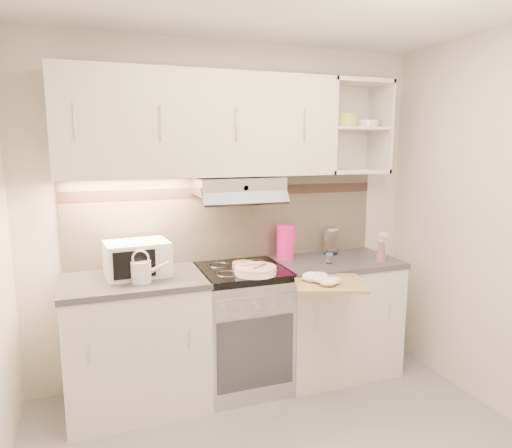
# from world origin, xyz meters

# --- Properties ---
(room_shell) EXTENTS (3.04, 2.84, 2.52)m
(room_shell) POSITION_xyz_m (0.00, 0.37, 1.63)
(room_shell) COLOR beige
(room_shell) RESTS_ON ground
(base_cabinet_left) EXTENTS (0.90, 0.60, 0.86)m
(base_cabinet_left) POSITION_xyz_m (-0.75, 1.10, 0.43)
(base_cabinet_left) COLOR silver
(base_cabinet_left) RESTS_ON ground
(worktop_left) EXTENTS (0.92, 0.62, 0.04)m
(worktop_left) POSITION_xyz_m (-0.75, 1.10, 0.88)
(worktop_left) COLOR #47474C
(worktop_left) RESTS_ON base_cabinet_left
(base_cabinet_right) EXTENTS (0.90, 0.60, 0.86)m
(base_cabinet_right) POSITION_xyz_m (0.75, 1.10, 0.43)
(base_cabinet_right) COLOR silver
(base_cabinet_right) RESTS_ON ground
(worktop_right) EXTENTS (0.92, 0.62, 0.04)m
(worktop_right) POSITION_xyz_m (0.75, 1.10, 0.88)
(worktop_right) COLOR #47474C
(worktop_right) RESTS_ON base_cabinet_right
(electric_range) EXTENTS (0.60, 0.60, 0.90)m
(electric_range) POSITION_xyz_m (0.00, 1.10, 0.45)
(electric_range) COLOR #B7B7BC
(electric_range) RESTS_ON ground
(microwave) EXTENTS (0.44, 0.34, 0.23)m
(microwave) POSITION_xyz_m (-0.72, 1.16, 1.02)
(microwave) COLOR white
(microwave) RESTS_ON worktop_left
(watering_can) EXTENTS (0.25, 0.13, 0.21)m
(watering_can) POSITION_xyz_m (-0.70, 0.99, 0.98)
(watering_can) COLOR silver
(watering_can) RESTS_ON worktop_left
(plate_stack) EXTENTS (0.28, 0.28, 0.06)m
(plate_stack) POSITION_xyz_m (0.04, 0.92, 0.93)
(plate_stack) COLOR white
(plate_stack) RESTS_ON electric_range
(bread_loaf) EXTENTS (0.16, 0.16, 0.04)m
(bread_loaf) POSITION_xyz_m (0.01, 1.10, 0.92)
(bread_loaf) COLOR #B16C3C
(bread_loaf) RESTS_ON electric_range
(pink_pitcher) EXTENTS (0.14, 0.13, 0.26)m
(pink_pitcher) POSITION_xyz_m (0.40, 1.25, 1.03)
(pink_pitcher) COLOR #FF1A94
(pink_pitcher) RESTS_ON worktop_right
(glass_jar) EXTENTS (0.11, 0.11, 0.22)m
(glass_jar) POSITION_xyz_m (0.81, 1.26, 1.01)
(glass_jar) COLOR silver
(glass_jar) RESTS_ON worktop_right
(spice_jar) EXTENTS (0.05, 0.05, 0.08)m
(spice_jar) POSITION_xyz_m (0.65, 1.00, 0.94)
(spice_jar) COLOR white
(spice_jar) RESTS_ON worktop_right
(spray_bottle) EXTENTS (0.09, 0.09, 0.24)m
(spray_bottle) POSITION_xyz_m (1.05, 0.93, 0.99)
(spray_bottle) COLOR pink
(spray_bottle) RESTS_ON worktop_right
(cutting_board) EXTENTS (0.54, 0.52, 0.02)m
(cutting_board) POSITION_xyz_m (0.45, 0.64, 0.87)
(cutting_board) COLOR #A38752
(cutting_board) RESTS_ON base_cabinet_right
(dish_towel) EXTENTS (0.27, 0.23, 0.07)m
(dish_towel) POSITION_xyz_m (0.40, 0.63, 0.92)
(dish_towel) COLOR silver
(dish_towel) RESTS_ON cutting_board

